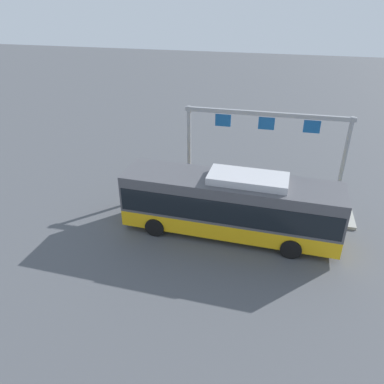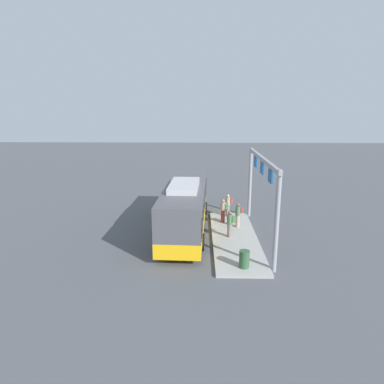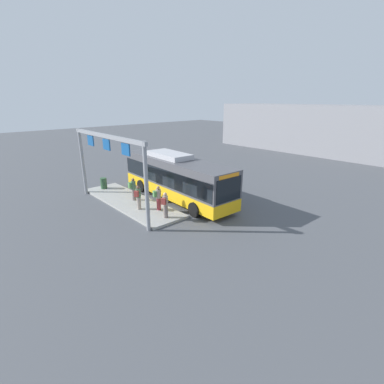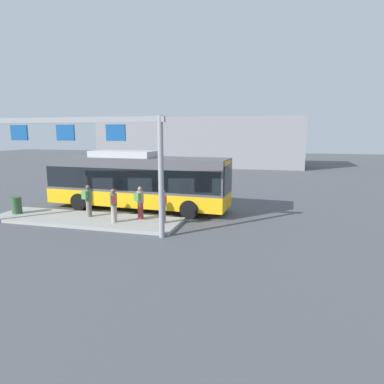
{
  "view_description": "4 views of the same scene",
  "coord_description": "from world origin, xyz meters",
  "views": [
    {
      "loc": [
        -1.83,
        16.18,
        11.34
      ],
      "look_at": [
        2.17,
        -1.0,
        1.63
      ],
      "focal_mm": 35.19,
      "sensor_mm": 36.0,
      "label": 1
    },
    {
      "loc": [
        -21.39,
        -0.94,
        7.98
      ],
      "look_at": [
        3.37,
        -0.35,
        1.83
      ],
      "focal_mm": 31.54,
      "sensor_mm": 36.0,
      "label": 2
    },
    {
      "loc": [
        15.94,
        -12.76,
        7.33
      ],
      "look_at": [
        3.12,
        -1.2,
        1.57
      ],
      "focal_mm": 26.23,
      "sensor_mm": 36.0,
      "label": 3
    },
    {
      "loc": [
        8.01,
        -17.79,
        4.49
      ],
      "look_at": [
        3.36,
        -0.05,
        1.21
      ],
      "focal_mm": 30.97,
      "sensor_mm": 36.0,
      "label": 4
    }
  ],
  "objects": [
    {
      "name": "ground_plane",
      "position": [
        0.0,
        0.0,
        0.0
      ],
      "size": [
        120.0,
        120.0,
        0.0
      ],
      "primitive_type": "plane",
      "color": "#4C4F54"
    },
    {
      "name": "platform_curb",
      "position": [
        -1.55,
        -3.14,
        0.08
      ],
      "size": [
        10.0,
        2.8,
        0.16
      ],
      "primitive_type": "cube",
      "color": "#9E9E99",
      "rests_on": "ground"
    },
    {
      "name": "bus_main",
      "position": [
        -0.01,
        0.0,
        1.81
      ],
      "size": [
        10.91,
        3.02,
        3.46
      ],
      "rotation": [
        0.0,
        0.0,
        -0.04
      ],
      "color": "#EAAD14",
      "rests_on": "ground"
    },
    {
      "name": "person_boarding",
      "position": [
        2.69,
        -3.06,
        1.05
      ],
      "size": [
        0.53,
        0.61,
        1.67
      ],
      "rotation": [
        0.0,
        0.0,
        2.09
      ],
      "color": "slate",
      "rests_on": "platform_curb"
    },
    {
      "name": "person_waiting_near",
      "position": [
        1.3,
        -2.62,
        1.05
      ],
      "size": [
        0.42,
        0.58,
        1.67
      ],
      "rotation": [
        0.0,
        0.0,
        1.35
      ],
      "color": "maroon",
      "rests_on": "platform_curb"
    },
    {
      "name": "person_waiting_mid",
      "position": [
        0.33,
        -3.54,
        1.05
      ],
      "size": [
        0.53,
        0.61,
        1.67
      ],
      "rotation": [
        0.0,
        0.0,
        2.11
      ],
      "color": "gray",
      "rests_on": "platform_curb"
    },
    {
      "name": "person_waiting_far",
      "position": [
        -1.51,
        -2.85,
        1.05
      ],
      "size": [
        0.39,
        0.56,
        1.67
      ],
      "rotation": [
        0.0,
        0.0,
        1.41
      ],
      "color": "slate",
      "rests_on": "platform_curb"
    },
    {
      "name": "platform_sign_gantry",
      "position": [
        -1.28,
        -4.69,
        3.76
      ],
      "size": [
        9.4,
        0.24,
        5.2
      ],
      "color": "gray",
      "rests_on": "ground"
    },
    {
      "name": "trash_bin",
      "position": [
        -5.69,
        -3.21,
        0.61
      ],
      "size": [
        0.52,
        0.52,
        0.9
      ],
      "primitive_type": "cylinder",
      "color": "#2D5133",
      "rests_on": "platform_curb"
    }
  ]
}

